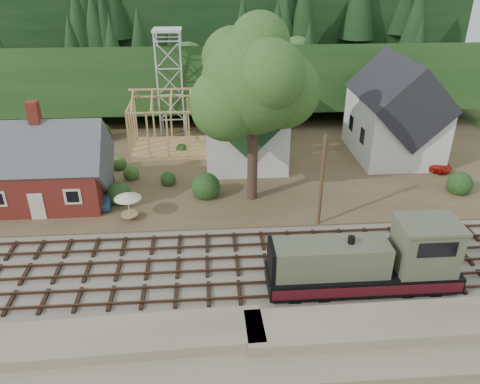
{
  "coord_description": "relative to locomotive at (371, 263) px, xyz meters",
  "views": [
    {
      "loc": [
        -1.74,
        -27.14,
        20.21
      ],
      "look_at": [
        0.63,
        6.0,
        3.0
      ],
      "focal_mm": 35.0,
      "sensor_mm": 36.0,
      "label": 1
    }
  ],
  "objects": [
    {
      "name": "ground",
      "position": [
        -8.52,
        3.0,
        -2.17
      ],
      "size": [
        140.0,
        140.0,
        0.0
      ],
      "primitive_type": "plane",
      "color": "#384C1E",
      "rests_on": "ground"
    },
    {
      "name": "timber_frame",
      "position": [
        -14.52,
        25.0,
        1.1
      ],
      "size": [
        8.2,
        6.2,
        6.99
      ],
      "color": "tan",
      "rests_on": "village_flat"
    },
    {
      "name": "church",
      "position": [
        -6.52,
        22.68,
        3.01
      ],
      "size": [
        8.4,
        15.17,
        13.0
      ],
      "color": "silver",
      "rests_on": "village_flat"
    },
    {
      "name": "locomotive",
      "position": [
        0.0,
        0.0,
        0.0
      ],
      "size": [
        12.32,
        3.08,
        4.92
      ],
      "color": "black",
      "rests_on": "railroad_bed"
    },
    {
      "name": "farmhouse",
      "position": [
        9.48,
        22.0,
        2.7
      ],
      "size": [
        8.4,
        10.8,
        10.6
      ],
      "color": "silver",
      "rests_on": "village_flat"
    },
    {
      "name": "village_flat",
      "position": [
        -8.52,
        21.0,
        -2.02
      ],
      "size": [
        64.0,
        26.0,
        0.3
      ],
      "primitive_type": "cube",
      "color": "brown",
      "rests_on": "ground"
    },
    {
      "name": "ridge",
      "position": [
        -8.52,
        61.0,
        -2.17
      ],
      "size": [
        80.0,
        20.0,
        12.0
      ],
      "primitive_type": "cube",
      "color": "black",
      "rests_on": "ground"
    },
    {
      "name": "depot",
      "position": [
        -24.52,
        14.0,
        1.04
      ],
      "size": [
        10.8,
        7.41,
        9.0
      ],
      "color": "#5C1D15",
      "rests_on": "village_flat"
    },
    {
      "name": "big_tree",
      "position": [
        -6.35,
        13.08,
        8.05
      ],
      "size": [
        10.9,
        8.4,
        14.7
      ],
      "color": "#38281E",
      "rests_on": "village_flat"
    },
    {
      "name": "telegraph_pole_near",
      "position": [
        -1.52,
        8.2,
        2.08
      ],
      "size": [
        2.2,
        0.28,
        8.0
      ],
      "color": "#4C331E",
      "rests_on": "ground"
    },
    {
      "name": "lattice_tower",
      "position": [
        -14.52,
        31.0,
        7.86
      ],
      "size": [
        3.2,
        3.2,
        12.12
      ],
      "color": "silver",
      "rests_on": "village_flat"
    },
    {
      "name": "car_blue",
      "position": [
        -19.43,
        12.6,
        -1.33
      ],
      "size": [
        1.33,
        3.19,
        1.08
      ],
      "primitive_type": "imported",
      "rotation": [
        0.0,
        0.0,
        -0.02
      ],
      "color": "#558CB6",
      "rests_on": "village_flat"
    },
    {
      "name": "embankment",
      "position": [
        -8.52,
        -5.5,
        -2.17
      ],
      "size": [
        64.0,
        5.0,
        1.6
      ],
      "primitive_type": "cube",
      "color": "#7F7259",
      "rests_on": "ground"
    },
    {
      "name": "patio_set",
      "position": [
        -17.0,
        9.99,
        0.22
      ],
      "size": [
        2.2,
        2.2,
        2.45
      ],
      "color": "silver",
      "rests_on": "village_flat"
    },
    {
      "name": "railroad_bed",
      "position": [
        -8.52,
        3.0,
        -2.09
      ],
      "size": [
        64.0,
        11.0,
        0.16
      ],
      "primitive_type": "cube",
      "color": "#726B5B",
      "rests_on": "ground"
    },
    {
      "name": "hillside",
      "position": [
        -8.52,
        45.0,
        -2.17
      ],
      "size": [
        70.0,
        28.96,
        12.74
      ],
      "primitive_type": "cube",
      "rotation": [
        -0.17,
        0.0,
        0.0
      ],
      "color": "#1E3F19",
      "rests_on": "ground"
    },
    {
      "name": "car_red",
      "position": [
        12.0,
        17.93,
        -1.25
      ],
      "size": [
        4.85,
        4.16,
        1.24
      ],
      "primitive_type": "imported",
      "rotation": [
        0.0,
        0.0,
        0.99
      ],
      "color": "red",
      "rests_on": "village_flat"
    }
  ]
}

